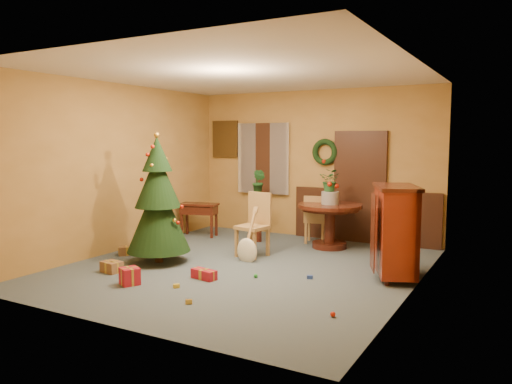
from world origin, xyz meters
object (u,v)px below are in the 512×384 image
Objects in this scene: christmas_tree at (158,201)px; writing_desk at (199,211)px; chair_near at (255,222)px; dining_table at (330,217)px; sideboard at (396,229)px.

christmas_tree reaches higher than writing_desk.
christmas_tree reaches higher than chair_near.
christmas_tree is (-1.99, -2.31, 0.42)m from dining_table.
chair_near is (-0.88, -1.16, 0.01)m from dining_table.
sideboard is at bearing 14.28° from christmas_tree.
chair_near is 0.81× the size of sideboard.
sideboard is at bearing -6.18° from chair_near.
dining_table is 2.07m from sideboard.
sideboard reaches higher than dining_table.
sideboard reaches higher than chair_near.
christmas_tree is at bearing -165.72° from sideboard.
chair_near is at bearing -127.11° from dining_table.
sideboard reaches higher than writing_desk.
christmas_tree is 3.61m from sideboard.
chair_near is 1.65m from christmas_tree.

